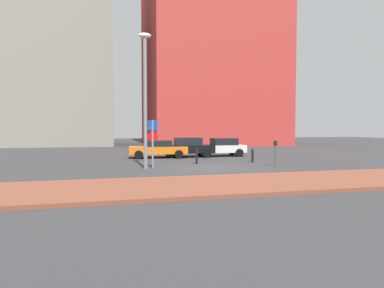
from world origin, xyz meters
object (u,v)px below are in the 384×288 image
parked_car_black (188,147)px  traffic_bollard_mid (197,156)px  parked_car_white (220,147)px  parking_sign_post (153,138)px  parking_meter (275,150)px  traffic_bollard_near (253,156)px  parked_car_orange (158,149)px  street_lamp (145,90)px

parked_car_black → traffic_bollard_mid: (-0.67, -5.23, -0.28)m
parked_car_white → traffic_bollard_mid: parked_car_white is taller
parked_car_black → parking_sign_post: 7.79m
parking_meter → parked_car_black: bearing=115.2°
parking_sign_post → traffic_bollard_near: (6.90, 1.69, -1.28)m
parked_car_white → traffic_bollard_near: size_ratio=4.82×
parked_car_orange → traffic_bollard_near: 7.48m
parked_car_orange → traffic_bollard_mid: parked_car_orange is taller
traffic_bollard_near → parking_meter: bearing=-82.1°
parking_meter → traffic_bollard_near: 2.54m
parking_sign_post → traffic_bollard_mid: 3.60m
street_lamp → traffic_bollard_mid: size_ratio=7.30×
parked_car_black → parking_sign_post: size_ratio=1.55×
traffic_bollard_mid → parked_car_orange: bearing=108.4°
parked_car_white → parking_sign_post: size_ratio=1.53×
parked_car_white → traffic_bollard_near: 5.24m
parked_car_white → parked_car_orange: bearing=-177.3°
parked_car_orange → parking_sign_post: 6.87m
parking_sign_post → traffic_bollard_mid: parking_sign_post is taller
street_lamp → parked_car_orange: bearing=75.8°
parking_sign_post → traffic_bollard_near: 7.22m
parking_meter → traffic_bollard_near: size_ratio=1.75×
parking_sign_post → parking_meter: parking_sign_post is taller
parked_car_orange → parking_meter: parking_meter is taller
parked_car_white → street_lamp: (-6.89, -7.15, 3.61)m
parking_meter → traffic_bollard_near: bearing=97.9°
parked_car_black → street_lamp: size_ratio=0.57×
parking_sign_post → parking_meter: bearing=-6.1°
parking_meter → street_lamp: (-7.67, 0.52, 3.39)m
street_lamp → traffic_bollard_near: 8.54m
parked_car_white → traffic_bollard_near: bearing=-85.2°
parked_car_black → traffic_bollard_mid: 5.28m
parked_car_orange → traffic_bollard_mid: size_ratio=4.40×
traffic_bollard_near → traffic_bollard_mid: (-3.89, -0.11, 0.08)m
traffic_bollard_near → traffic_bollard_mid: size_ratio=0.85×
parked_car_orange → traffic_bollard_near: size_ratio=5.18×
parked_car_white → traffic_bollard_mid: size_ratio=4.10×
parked_car_orange → traffic_bollard_mid: 5.36m
parking_sign_post → traffic_bollard_near: parking_sign_post is taller
parked_car_orange → parked_car_black: parked_car_black is taller
parked_car_black → parking_sign_post: parking_sign_post is taller
parked_car_black → parking_meter: size_ratio=2.79×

